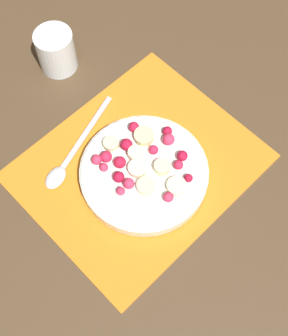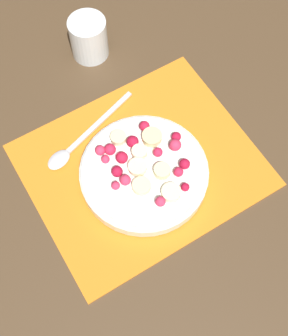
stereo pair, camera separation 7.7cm
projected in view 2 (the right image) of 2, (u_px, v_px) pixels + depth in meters
name	position (u px, v px, depth m)	size (l,w,h in m)	color
ground_plane	(142.00, 165.00, 0.81)	(3.00, 3.00, 0.00)	#4C3823
placemat	(142.00, 165.00, 0.81)	(0.38, 0.32, 0.01)	orange
fruit_bowl	(144.00, 171.00, 0.79)	(0.22, 0.22, 0.05)	silver
spoon	(74.00, 146.00, 0.82)	(0.20, 0.08, 0.01)	silver
drinking_glass	(89.00, 38.00, 0.89)	(0.07, 0.07, 0.08)	white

